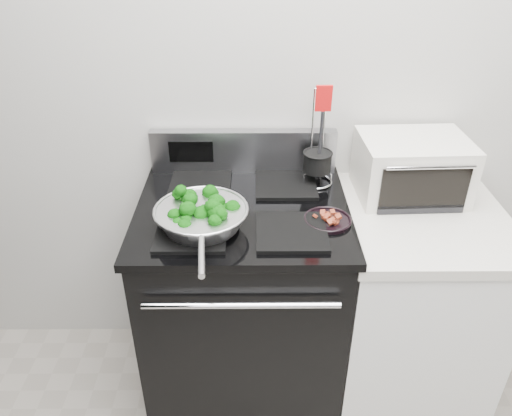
{
  "coord_description": "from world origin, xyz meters",
  "views": [
    {
      "loc": [
        -0.26,
        -0.17,
        1.91
      ],
      "look_at": [
        -0.25,
        1.36,
        0.98
      ],
      "focal_mm": 35.0,
      "sensor_mm": 36.0,
      "label": 1
    }
  ],
  "objects_px": {
    "utensil_holder": "(317,167)",
    "gas_range": "(244,302)",
    "skillet": "(201,216)",
    "bacon_plate": "(328,217)",
    "toaster_oven": "(412,167)"
  },
  "relations": [
    {
      "from": "utensil_holder",
      "to": "gas_range",
      "type": "bearing_deg",
      "value": -148.19
    },
    {
      "from": "gas_range",
      "to": "skillet",
      "type": "xyz_separation_m",
      "value": [
        -0.14,
        -0.14,
        0.51
      ]
    },
    {
      "from": "gas_range",
      "to": "utensil_holder",
      "type": "bearing_deg",
      "value": 32.92
    },
    {
      "from": "gas_range",
      "to": "bacon_plate",
      "type": "distance_m",
      "value": 0.58
    },
    {
      "from": "skillet",
      "to": "utensil_holder",
      "type": "height_order",
      "value": "utensil_holder"
    },
    {
      "from": "bacon_plate",
      "to": "utensil_holder",
      "type": "distance_m",
      "value": 0.29
    },
    {
      "from": "utensil_holder",
      "to": "toaster_oven",
      "type": "distance_m",
      "value": 0.37
    },
    {
      "from": "bacon_plate",
      "to": "skillet",
      "type": "bearing_deg",
      "value": -174.15
    },
    {
      "from": "skillet",
      "to": "toaster_oven",
      "type": "height_order",
      "value": "toaster_oven"
    },
    {
      "from": "gas_range",
      "to": "utensil_holder",
      "type": "height_order",
      "value": "utensil_holder"
    },
    {
      "from": "gas_range",
      "to": "toaster_oven",
      "type": "distance_m",
      "value": 0.87
    },
    {
      "from": "toaster_oven",
      "to": "bacon_plate",
      "type": "bearing_deg",
      "value": -146.88
    },
    {
      "from": "gas_range",
      "to": "skillet",
      "type": "distance_m",
      "value": 0.55
    },
    {
      "from": "gas_range",
      "to": "toaster_oven",
      "type": "bearing_deg",
      "value": 13.16
    },
    {
      "from": "bacon_plate",
      "to": "toaster_oven",
      "type": "xyz_separation_m",
      "value": [
        0.35,
        0.25,
        0.07
      ]
    }
  ]
}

